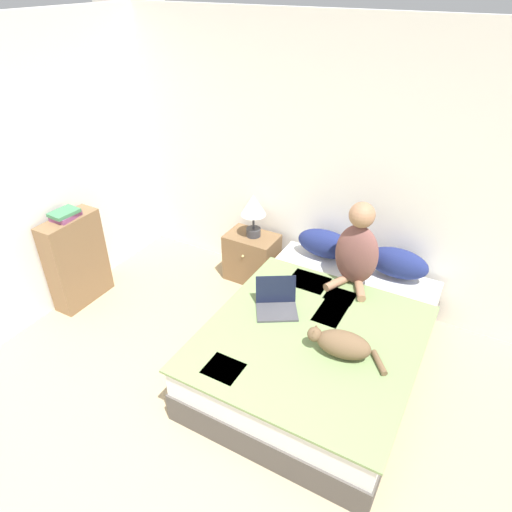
# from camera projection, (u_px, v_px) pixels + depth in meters

# --- Properties ---
(wall_back) EXTENTS (5.50, 0.05, 2.55)m
(wall_back) POSITION_uv_depth(u_px,v_px,m) (346.00, 172.00, 4.04)
(wall_back) COLOR white
(wall_back) RESTS_ON ground_plane
(wall_side) EXTENTS (0.05, 4.18, 2.55)m
(wall_side) POSITION_uv_depth(u_px,v_px,m) (19.00, 186.00, 3.79)
(wall_side) COLOR white
(wall_side) RESTS_ON ground_plane
(bed) EXTENTS (1.55, 2.06, 0.49)m
(bed) POSITION_uv_depth(u_px,v_px,m) (319.00, 344.00, 3.67)
(bed) COLOR #4C4742
(bed) RESTS_ON ground_plane
(pillow_near) EXTENTS (0.54, 0.24, 0.27)m
(pillow_near) POSITION_uv_depth(u_px,v_px,m) (325.00, 244.00, 4.26)
(pillow_near) COLOR navy
(pillow_near) RESTS_ON bed
(pillow_far) EXTENTS (0.54, 0.24, 0.27)m
(pillow_far) POSITION_uv_depth(u_px,v_px,m) (397.00, 263.00, 3.98)
(pillow_far) COLOR navy
(pillow_far) RESTS_ON bed
(person_sitting) EXTENTS (0.38, 0.37, 0.76)m
(person_sitting) POSITION_uv_depth(u_px,v_px,m) (357.00, 249.00, 3.79)
(person_sitting) COLOR brown
(person_sitting) RESTS_ON bed
(cat_tabby) EXTENTS (0.60, 0.25, 0.20)m
(cat_tabby) POSITION_uv_depth(u_px,v_px,m) (342.00, 344.00, 3.18)
(cat_tabby) COLOR brown
(cat_tabby) RESTS_ON bed
(laptop_open) EXTENTS (0.42, 0.41, 0.25)m
(laptop_open) POSITION_uv_depth(u_px,v_px,m) (276.00, 304.00, 3.63)
(laptop_open) COLOR #424247
(laptop_open) RESTS_ON bed
(nightstand) EXTENTS (0.52, 0.37, 0.51)m
(nightstand) POSITION_uv_depth(u_px,v_px,m) (252.00, 257.00, 4.75)
(nightstand) COLOR brown
(nightstand) RESTS_ON ground_plane
(table_lamp) EXTENTS (0.25, 0.25, 0.45)m
(table_lamp) POSITION_uv_depth(u_px,v_px,m) (253.00, 208.00, 4.45)
(table_lamp) COLOR #38383D
(table_lamp) RESTS_ON nightstand
(bookshelf) EXTENTS (0.22, 0.58, 0.90)m
(bookshelf) POSITION_uv_depth(u_px,v_px,m) (77.00, 260.00, 4.34)
(bookshelf) COLOR brown
(bookshelf) RESTS_ON ground_plane
(book_stack_top) EXTENTS (0.20, 0.26, 0.08)m
(book_stack_top) POSITION_uv_depth(u_px,v_px,m) (65.00, 214.00, 4.08)
(book_stack_top) COLOR #844270
(book_stack_top) RESTS_ON bookshelf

